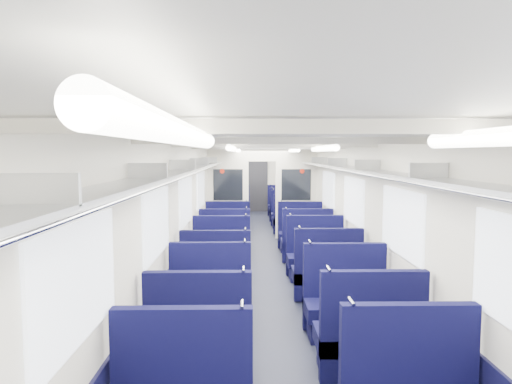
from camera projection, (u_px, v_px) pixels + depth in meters
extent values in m
cube|color=black|center=(268.00, 276.00, 8.01)|extent=(2.80, 18.00, 0.01)
cube|color=white|center=(268.00, 145.00, 7.81)|extent=(2.80, 18.00, 0.01)
cube|color=beige|center=(190.00, 211.00, 7.88)|extent=(0.02, 18.00, 2.35)
cube|color=black|center=(191.00, 257.00, 7.95)|extent=(0.03, 17.90, 0.70)
cube|color=beige|center=(346.00, 211.00, 7.93)|extent=(0.02, 18.00, 2.35)
cube|color=black|center=(345.00, 256.00, 8.00)|extent=(0.03, 17.90, 0.70)
cube|color=beige|center=(258.00, 181.00, 16.87)|extent=(2.80, 0.02, 2.35)
cube|color=#B2B5BA|center=(199.00, 167.00, 7.82)|extent=(0.34, 17.40, 0.04)
cylinder|color=silver|center=(209.00, 168.00, 7.82)|extent=(0.02, 17.40, 0.02)
cube|color=#B2B5BA|center=(39.00, 190.00, 1.83)|extent=(0.34, 0.03, 0.14)
cube|color=#B2B5BA|center=(148.00, 171.00, 3.83)|extent=(0.34, 0.03, 0.14)
cube|color=#B2B5BA|center=(182.00, 165.00, 5.82)|extent=(0.34, 0.03, 0.14)
cube|color=#B2B5BA|center=(199.00, 162.00, 7.81)|extent=(0.34, 0.03, 0.14)
cube|color=#B2B5BA|center=(209.00, 160.00, 9.80)|extent=(0.34, 0.03, 0.14)
cube|color=#B2B5BA|center=(216.00, 159.00, 11.79)|extent=(0.34, 0.03, 0.14)
cube|color=#B2B5BA|center=(221.00, 158.00, 13.79)|extent=(0.34, 0.03, 0.14)
cube|color=#B2B5BA|center=(224.00, 158.00, 15.78)|extent=(0.34, 0.03, 0.14)
cube|color=#B2B5BA|center=(337.00, 167.00, 7.86)|extent=(0.34, 17.40, 0.04)
cylinder|color=silver|center=(327.00, 168.00, 7.86)|extent=(0.02, 17.40, 0.02)
cube|color=#B2B5BA|center=(429.00, 171.00, 3.87)|extent=(0.34, 0.03, 0.14)
cube|color=#B2B5BA|center=(367.00, 165.00, 5.86)|extent=(0.34, 0.03, 0.14)
cube|color=#B2B5BA|center=(337.00, 162.00, 7.85)|extent=(0.34, 0.03, 0.14)
cube|color=#B2B5BA|center=(319.00, 160.00, 9.84)|extent=(0.34, 0.03, 0.14)
cube|color=#B2B5BA|center=(307.00, 159.00, 11.84)|extent=(0.34, 0.03, 0.14)
cube|color=#B2B5BA|center=(299.00, 158.00, 13.83)|extent=(0.34, 0.03, 0.14)
cube|color=#B2B5BA|center=(292.00, 158.00, 15.82)|extent=(0.34, 0.03, 0.14)
cube|color=white|center=(79.00, 283.00, 2.68)|extent=(0.02, 1.30, 0.75)
cube|color=white|center=(157.00, 223.00, 4.97)|extent=(0.02, 1.30, 0.75)
cube|color=white|center=(186.00, 201.00, 7.26)|extent=(0.02, 1.30, 0.75)
cube|color=white|center=(201.00, 190.00, 9.56)|extent=(0.02, 1.30, 0.75)
cube|color=white|center=(212.00, 182.00, 12.34)|extent=(0.02, 1.30, 0.75)
cube|color=white|center=(217.00, 177.00, 14.64)|extent=(0.02, 1.30, 0.75)
cube|color=white|center=(401.00, 223.00, 5.02)|extent=(0.02, 1.30, 0.75)
cube|color=white|center=(353.00, 201.00, 7.31)|extent=(0.02, 1.30, 0.75)
cube|color=white|center=(328.00, 190.00, 9.60)|extent=(0.02, 1.30, 0.75)
cube|color=white|center=(310.00, 181.00, 12.39)|extent=(0.02, 1.30, 0.75)
cube|color=white|center=(301.00, 177.00, 14.68)|extent=(0.02, 1.30, 0.75)
cube|color=silver|center=(333.00, 127.00, 1.83)|extent=(2.70, 0.06, 0.06)
cube|color=silver|center=(289.00, 141.00, 3.82)|extent=(2.70, 0.06, 0.06)
cube|color=silver|center=(275.00, 145.00, 5.82)|extent=(2.70, 0.06, 0.06)
cube|color=silver|center=(268.00, 147.00, 7.81)|extent=(2.70, 0.06, 0.06)
cube|color=silver|center=(264.00, 149.00, 9.80)|extent=(2.70, 0.06, 0.06)
cube|color=silver|center=(262.00, 149.00, 11.79)|extent=(2.70, 0.06, 0.06)
cube|color=silver|center=(260.00, 150.00, 13.79)|extent=(2.70, 0.06, 0.06)
cube|color=silver|center=(258.00, 150.00, 15.78)|extent=(2.70, 0.06, 0.06)
cylinder|color=white|center=(182.00, 133.00, 1.33)|extent=(0.07, 1.60, 0.07)
cylinder|color=white|center=(232.00, 148.00, 5.31)|extent=(0.07, 1.60, 0.07)
cylinder|color=white|center=(238.00, 150.00, 8.80)|extent=(0.07, 1.60, 0.07)
cylinder|color=white|center=(242.00, 152.00, 13.28)|extent=(0.07, 1.60, 0.07)
cylinder|color=white|center=(323.00, 149.00, 5.33)|extent=(0.07, 1.60, 0.07)
cylinder|color=white|center=(294.00, 150.00, 8.82)|extent=(0.07, 1.60, 0.07)
cylinder|color=white|center=(278.00, 152.00, 13.30)|extent=(0.07, 1.60, 0.07)
cube|color=black|center=(258.00, 185.00, 16.83)|extent=(0.75, 0.06, 2.00)
cube|color=silver|center=(228.00, 193.00, 11.44)|extent=(1.05, 0.08, 2.35)
cube|color=black|center=(228.00, 185.00, 11.37)|extent=(0.76, 0.02, 0.80)
cylinder|color=red|center=(222.00, 171.00, 11.34)|extent=(0.12, 0.01, 0.12)
cube|color=silver|center=(296.00, 193.00, 11.47)|extent=(1.05, 0.08, 2.35)
cube|color=black|center=(296.00, 185.00, 11.40)|extent=(0.76, 0.02, 0.80)
cylinder|color=red|center=(302.00, 171.00, 11.37)|extent=(0.12, 0.01, 0.12)
cube|color=silver|center=(262.00, 154.00, 11.37)|extent=(0.70, 0.08, 0.35)
cube|color=#0A0A32|center=(183.00, 380.00, 3.21)|extent=(1.02, 0.10, 1.08)
cylinder|color=silver|center=(242.00, 304.00, 3.17)|extent=(0.02, 0.15, 0.02)
cube|color=#0A0A32|center=(408.00, 375.00, 3.29)|extent=(1.02, 0.10, 1.08)
cylinder|color=silver|center=(351.00, 301.00, 3.24)|extent=(0.02, 0.15, 0.02)
cube|color=#0A0A32|center=(201.00, 340.00, 4.41)|extent=(1.02, 0.53, 0.17)
cube|color=black|center=(201.00, 361.00, 4.43)|extent=(0.94, 0.43, 0.26)
cube|color=#0A0A32|center=(198.00, 328.00, 4.18)|extent=(1.02, 0.10, 1.08)
cylinder|color=silver|center=(244.00, 269.00, 4.14)|extent=(0.02, 0.15, 0.02)
cube|color=#0A0A32|center=(366.00, 339.00, 4.45)|extent=(1.02, 0.53, 0.17)
cube|color=black|center=(366.00, 360.00, 4.46)|extent=(0.94, 0.43, 0.26)
cube|color=#0A0A32|center=(373.00, 327.00, 4.21)|extent=(1.02, 0.10, 1.08)
cylinder|color=silver|center=(329.00, 269.00, 4.15)|extent=(0.02, 0.15, 0.02)
cube|color=#0A0A32|center=(209.00, 308.00, 5.34)|extent=(1.02, 0.53, 0.17)
cube|color=black|center=(209.00, 325.00, 5.36)|extent=(0.94, 0.43, 0.26)
cube|color=#0A0A32|center=(210.00, 285.00, 5.54)|extent=(1.02, 0.10, 1.08)
cylinder|color=silver|center=(245.00, 240.00, 5.50)|extent=(0.02, 0.15, 0.02)
cube|color=#0A0A32|center=(348.00, 309.00, 5.29)|extent=(1.02, 0.53, 0.17)
cube|color=black|center=(347.00, 327.00, 5.31)|extent=(0.94, 0.43, 0.26)
cube|color=#0A0A32|center=(344.00, 286.00, 5.49)|extent=(1.02, 0.10, 1.08)
cylinder|color=silver|center=(310.00, 242.00, 5.43)|extent=(0.02, 0.15, 0.02)
cube|color=#0A0A32|center=(217.00, 278.00, 6.62)|extent=(1.02, 0.53, 0.17)
cube|color=black|center=(217.00, 292.00, 6.64)|extent=(0.94, 0.43, 0.26)
cube|color=#0A0A32|center=(215.00, 268.00, 6.39)|extent=(1.02, 0.10, 1.08)
cylinder|color=silver|center=(245.00, 229.00, 6.35)|extent=(0.02, 0.15, 0.02)
cube|color=#0A0A32|center=(326.00, 275.00, 6.79)|extent=(1.02, 0.53, 0.17)
cube|color=black|center=(325.00, 289.00, 6.81)|extent=(0.94, 0.43, 0.26)
cube|color=#0A0A32|center=(328.00, 265.00, 6.56)|extent=(1.02, 0.10, 1.08)
cylinder|color=silver|center=(300.00, 227.00, 6.50)|extent=(0.02, 0.15, 0.02)
cube|color=#0A0A32|center=(221.00, 261.00, 7.68)|extent=(1.02, 0.53, 0.17)
cube|color=black|center=(221.00, 273.00, 7.70)|extent=(0.94, 0.43, 0.26)
cube|color=#0A0A32|center=(222.00, 246.00, 7.88)|extent=(1.02, 0.10, 1.08)
cylinder|color=silver|center=(246.00, 215.00, 7.84)|extent=(0.02, 0.15, 0.02)
cube|color=#0A0A32|center=(316.00, 260.00, 7.74)|extent=(1.02, 0.53, 0.17)
cube|color=black|center=(316.00, 272.00, 7.75)|extent=(0.94, 0.43, 0.26)
cube|color=#0A0A32|center=(315.00, 245.00, 7.93)|extent=(1.02, 0.10, 1.08)
cylinder|color=silver|center=(291.00, 214.00, 7.88)|extent=(0.02, 0.15, 0.02)
cube|color=#0A0A32|center=(225.00, 244.00, 9.08)|extent=(1.02, 0.53, 0.17)
cube|color=black|center=(225.00, 255.00, 9.10)|extent=(0.94, 0.43, 0.26)
cube|color=#0A0A32|center=(225.00, 236.00, 8.84)|extent=(1.02, 0.10, 1.08)
cylinder|color=silver|center=(246.00, 208.00, 8.80)|extent=(0.02, 0.15, 0.02)
cube|color=#0A0A32|center=(306.00, 244.00, 9.11)|extent=(1.02, 0.53, 0.17)
cube|color=black|center=(306.00, 254.00, 9.13)|extent=(0.94, 0.43, 0.26)
cube|color=#0A0A32|center=(308.00, 236.00, 8.87)|extent=(1.02, 0.10, 1.08)
cylinder|color=silver|center=(286.00, 208.00, 8.82)|extent=(0.02, 0.15, 0.02)
cube|color=#0A0A32|center=(227.00, 236.00, 10.04)|extent=(1.02, 0.53, 0.17)
cube|color=black|center=(227.00, 245.00, 10.06)|extent=(0.94, 0.43, 0.26)
cube|color=#0A0A32|center=(228.00, 225.00, 10.24)|extent=(1.02, 0.10, 1.08)
cylinder|color=silver|center=(246.00, 200.00, 10.20)|extent=(0.02, 0.15, 0.02)
cube|color=#0A0A32|center=(301.00, 236.00, 10.00)|extent=(1.02, 0.53, 0.17)
cube|color=black|center=(301.00, 245.00, 10.02)|extent=(0.94, 0.43, 0.26)
cube|color=#0A0A32|center=(300.00, 225.00, 10.20)|extent=(1.02, 0.10, 1.08)
cylinder|color=silver|center=(281.00, 201.00, 10.14)|extent=(0.02, 0.15, 0.02)
cube|color=#0A0A32|center=(231.00, 222.00, 12.03)|extent=(1.02, 0.53, 0.17)
cube|color=black|center=(231.00, 230.00, 12.05)|extent=(0.94, 0.43, 0.26)
cube|color=#0A0A32|center=(231.00, 215.00, 11.80)|extent=(1.02, 0.10, 1.08)
cylinder|color=silver|center=(247.00, 194.00, 11.75)|extent=(0.02, 0.15, 0.02)
cube|color=#0A0A32|center=(291.00, 221.00, 12.25)|extent=(1.02, 0.53, 0.17)
cube|color=black|center=(291.00, 228.00, 12.27)|extent=(0.94, 0.43, 0.26)
cube|color=#0A0A32|center=(292.00, 214.00, 12.02)|extent=(1.02, 0.10, 1.08)
cylinder|color=silver|center=(276.00, 193.00, 11.96)|extent=(0.02, 0.15, 0.02)
cube|color=#0A0A32|center=(232.00, 216.00, 13.12)|extent=(1.02, 0.53, 0.17)
cube|color=black|center=(232.00, 224.00, 13.14)|extent=(0.94, 0.43, 0.26)
cube|color=#0A0A32|center=(233.00, 208.00, 13.32)|extent=(1.02, 0.10, 1.08)
cylinder|color=silver|center=(247.00, 190.00, 13.27)|extent=(0.02, 0.15, 0.02)
cube|color=#0A0A32|center=(288.00, 216.00, 13.20)|extent=(1.02, 0.53, 0.17)
cube|color=black|center=(288.00, 223.00, 13.21)|extent=(0.94, 0.43, 0.26)
cube|color=#0A0A32|center=(288.00, 208.00, 13.39)|extent=(1.02, 0.10, 1.08)
cylinder|color=silver|center=(273.00, 189.00, 13.34)|extent=(0.02, 0.15, 0.02)
cube|color=#0A0A32|center=(234.00, 211.00, 14.40)|extent=(1.02, 0.53, 0.17)
cube|color=black|center=(234.00, 217.00, 14.42)|extent=(0.94, 0.43, 0.26)
cube|color=#0A0A32|center=(234.00, 205.00, 14.17)|extent=(1.02, 0.10, 1.08)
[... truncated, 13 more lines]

